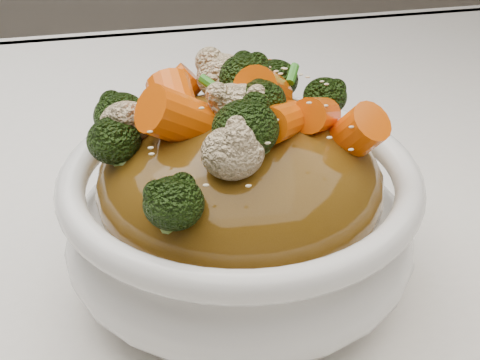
{
  "coord_description": "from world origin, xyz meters",
  "views": [
    {
      "loc": [
        -0.04,
        -0.42,
        1.05
      ],
      "look_at": [
        0.04,
        -0.06,
        0.82
      ],
      "focal_mm": 55.0,
      "sensor_mm": 36.0,
      "label": 1
    }
  ],
  "objects": [
    {
      "name": "tablecloth",
      "position": [
        0.0,
        0.0,
        0.73
      ],
      "size": [
        1.2,
        0.8,
        0.04
      ],
      "primitive_type": "cube",
      "color": "white",
      "rests_on": "dining_table"
    },
    {
      "name": "cauliflower",
      "position": [
        0.04,
        -0.06,
        0.88
      ],
      "size": [
        0.17,
        0.17,
        0.04
      ],
      "primitive_type": null,
      "rotation": [
        0.0,
        0.0,
        -0.0
      ],
      "color": "beige",
      "rests_on": "sauce_base"
    },
    {
      "name": "sesame_seeds",
      "position": [
        0.04,
        -0.06,
        0.88
      ],
      "size": [
        0.15,
        0.15,
        0.01
      ],
      "primitive_type": null,
      "rotation": [
        0.0,
        0.0,
        -0.0
      ],
      "color": "beige",
      "rests_on": "sauce_base"
    },
    {
      "name": "scallions",
      "position": [
        0.04,
        -0.06,
        0.88
      ],
      "size": [
        0.13,
        0.13,
        0.02
      ],
      "primitive_type": null,
      "rotation": [
        0.0,
        0.0,
        -0.0
      ],
      "color": "#2B7E1D",
      "rests_on": "sauce_base"
    },
    {
      "name": "broccoli",
      "position": [
        0.04,
        -0.06,
        0.88
      ],
      "size": [
        0.17,
        0.17,
        0.04
      ],
      "primitive_type": null,
      "rotation": [
        0.0,
        0.0,
        -0.0
      ],
      "color": "black",
      "rests_on": "sauce_base"
    },
    {
      "name": "carrots",
      "position": [
        0.04,
        -0.06,
        0.88
      ],
      "size": [
        0.17,
        0.17,
        0.05
      ],
      "primitive_type": null,
      "rotation": [
        0.0,
        0.0,
        -0.0
      ],
      "color": "#F45E07",
      "rests_on": "sauce_base"
    },
    {
      "name": "sauce_base",
      "position": [
        0.04,
        -0.06,
        0.82
      ],
      "size": [
        0.17,
        0.17,
        0.09
      ],
      "primitive_type": "ellipsoid",
      "rotation": [
        0.0,
        0.0,
        -0.0
      ],
      "color": "#5F3E10",
      "rests_on": "bowl"
    },
    {
      "name": "bowl",
      "position": [
        0.04,
        -0.06,
        0.79
      ],
      "size": [
        0.21,
        0.21,
        0.08
      ],
      "primitive_type": null,
      "rotation": [
        0.0,
        0.0,
        -0.0
      ],
      "color": "white",
      "rests_on": "tablecloth"
    }
  ]
}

